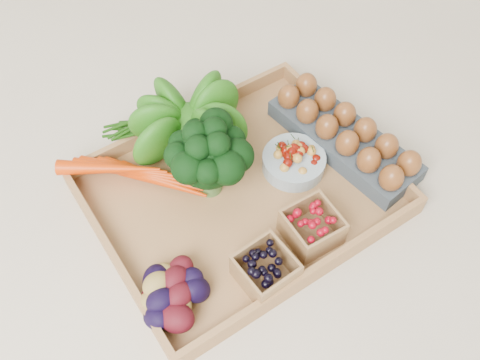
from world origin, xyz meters
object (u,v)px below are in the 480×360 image
broccoli (209,169)px  egg_carton (343,140)px  tray (240,195)px  cherry_bowl (294,162)px

broccoli → egg_carton: bearing=-12.2°
broccoli → tray: bearing=-46.7°
tray → cherry_bowl: cherry_bowl is taller
egg_carton → cherry_bowl: bearing=167.4°
broccoli → egg_carton: 0.30m
tray → egg_carton: egg_carton is taller
tray → egg_carton: 0.25m
egg_carton → tray: bearing=168.7°
broccoli → cherry_bowl: bearing=-16.8°
cherry_bowl → egg_carton: 0.12m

